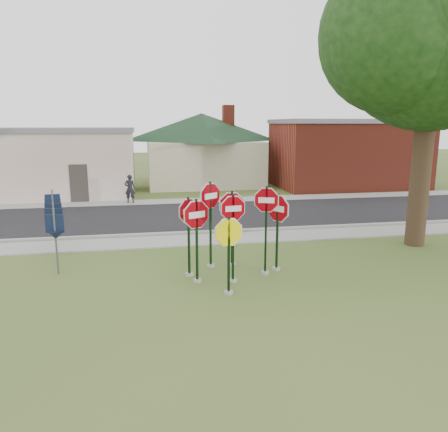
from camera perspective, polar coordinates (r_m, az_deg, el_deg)
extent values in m
plane|color=#385520|center=(11.81, 1.87, -10.05)|extent=(120.00, 120.00, 0.00)
cube|color=gray|center=(16.95, -2.09, -3.09)|extent=(60.00, 1.60, 0.06)
cube|color=black|center=(21.29, -3.87, -0.03)|extent=(60.00, 7.00, 0.04)
cube|color=gray|center=(25.49, -4.99, 1.96)|extent=(60.00, 1.60, 0.06)
cube|color=gray|center=(17.90, -2.56, -2.15)|extent=(60.00, 0.20, 0.14)
cylinder|color=gray|center=(12.60, 1.15, -8.42)|extent=(0.24, 0.24, 0.08)
cube|color=black|center=(12.23, 1.18, -3.01)|extent=(0.07, 0.06, 2.54)
cylinder|color=white|center=(12.03, 1.19, 0.99)|extent=(0.99, 0.13, 0.99)
cylinder|color=#8B000A|center=(12.03, 1.19, 0.99)|extent=(0.92, 0.13, 0.92)
cube|color=white|center=(12.03, 1.19, 0.99)|extent=(0.46, 0.06, 0.16)
cylinder|color=gray|center=(11.76, 0.60, -9.93)|extent=(0.24, 0.24, 0.08)
cube|color=black|center=(11.43, 0.61, -5.22)|extent=(0.07, 0.06, 2.10)
cylinder|color=white|center=(11.26, 0.62, -2.16)|extent=(1.04, 0.16, 1.05)
cylinder|color=#FFE707|center=(11.26, 0.62, -2.16)|extent=(0.96, 0.15, 0.97)
cylinder|color=gray|center=(12.63, -3.51, -8.39)|extent=(0.24, 0.24, 0.08)
cube|color=black|center=(12.27, -3.58, -3.29)|extent=(0.08, 0.07, 2.40)
cylinder|color=white|center=(12.10, -3.62, 0.18)|extent=(1.02, 0.47, 1.11)
cylinder|color=#8B000A|center=(12.10, -3.62, 0.18)|extent=(0.94, 0.44, 1.03)
cube|color=white|center=(12.10, -3.62, 0.18)|extent=(0.47, 0.22, 0.18)
cylinder|color=gray|center=(13.30, 5.37, -7.35)|extent=(0.24, 0.24, 0.08)
cube|color=black|center=(12.94, 5.49, -1.94)|extent=(0.07, 0.07, 2.66)
cylinder|color=white|center=(12.75, 5.57, 2.08)|extent=(0.95, 0.37, 1.01)
cylinder|color=#8B000A|center=(12.75, 5.57, 2.08)|extent=(0.89, 0.35, 0.94)
cube|color=white|center=(12.75, 5.57, 2.08)|extent=(0.44, 0.17, 0.16)
cylinder|color=gray|center=(13.99, 1.01, -6.32)|extent=(0.24, 0.24, 0.08)
cube|color=black|center=(13.67, 1.03, -1.68)|extent=(0.06, 0.05, 2.41)
cylinder|color=white|center=(13.51, 1.04, 1.46)|extent=(1.11, 0.08, 1.11)
cylinder|color=#8B000A|center=(13.51, 1.04, 1.46)|extent=(1.03, 0.08, 1.03)
cube|color=white|center=(13.51, 1.04, 1.46)|extent=(0.51, 0.04, 0.18)
cylinder|color=gray|center=(13.89, -1.74, -6.46)|extent=(0.24, 0.24, 0.08)
cube|color=black|center=(13.53, -1.78, -1.18)|extent=(0.08, 0.08, 2.71)
cylinder|color=white|center=(13.35, -1.80, 2.64)|extent=(0.92, 0.64, 1.10)
cylinder|color=#8B000A|center=(13.35, -1.80, 2.64)|extent=(0.86, 0.59, 1.02)
cube|color=white|center=(13.35, -1.80, 2.64)|extent=(0.43, 0.30, 0.18)
cylinder|color=gray|center=(13.67, 6.85, -6.85)|extent=(0.24, 0.24, 0.08)
cube|color=black|center=(13.34, 6.97, -2.13)|extent=(0.07, 0.08, 2.40)
cylinder|color=white|center=(13.18, 7.05, 0.99)|extent=(0.61, 1.00, 1.15)
cylinder|color=#8B000A|center=(13.18, 7.05, 0.99)|extent=(0.57, 0.93, 1.07)
cube|color=white|center=(13.18, 7.05, 0.99)|extent=(0.28, 0.46, 0.18)
cylinder|color=gray|center=(13.12, -4.54, -7.61)|extent=(0.24, 0.24, 0.08)
cube|color=black|center=(12.78, -4.62, -2.76)|extent=(0.08, 0.08, 2.37)
cylinder|color=white|center=(12.61, -4.68, 0.69)|extent=(0.79, 0.63, 1.00)
cylinder|color=#8B000A|center=(12.61, -4.68, 0.69)|extent=(0.74, 0.59, 0.92)
cube|color=white|center=(12.61, -4.68, 0.69)|extent=(0.37, 0.29, 0.16)
cube|color=#59595E|center=(13.89, -21.09, -3.15)|extent=(0.05, 0.05, 2.00)
cube|color=black|center=(13.76, -21.27, -0.93)|extent=(0.55, 0.13, 0.55)
cone|color=black|center=(13.84, -21.16, -2.35)|extent=(0.65, 0.65, 0.25)
cube|color=#59595E|center=(14.88, -21.17, -2.18)|extent=(0.05, 0.05, 2.00)
cube|color=black|center=(14.76, -21.33, -0.11)|extent=(0.55, 0.09, 0.55)
cone|color=black|center=(14.83, -21.23, -1.43)|extent=(0.62, 0.62, 0.25)
cube|color=#59595E|center=(15.87, -21.24, -1.34)|extent=(0.05, 0.05, 2.00)
cube|color=black|center=(15.76, -21.38, 0.61)|extent=(0.55, 0.05, 0.55)
cone|color=black|center=(15.83, -21.29, -0.63)|extent=(0.58, 0.58, 0.25)
cube|color=#59595E|center=(16.87, -21.29, -0.60)|extent=(0.05, 0.05, 2.00)
cube|color=black|center=(16.77, -21.43, 1.24)|extent=(0.55, 0.05, 0.55)
cone|color=black|center=(16.83, -21.34, 0.07)|extent=(0.58, 0.58, 0.25)
cube|color=#59595E|center=(17.87, -21.34, 0.07)|extent=(0.05, 0.05, 2.00)
cube|color=black|center=(17.77, -21.48, 1.80)|extent=(0.55, 0.09, 0.55)
cone|color=black|center=(17.83, -21.39, 0.69)|extent=(0.62, 0.62, 0.25)
cube|color=silver|center=(29.56, -23.55, 6.25)|extent=(12.00, 6.00, 4.00)
cube|color=slate|center=(29.46, -23.89, 10.21)|extent=(12.20, 6.20, 0.30)
cube|color=#332D28|center=(26.19, -18.41, 4.03)|extent=(1.00, 0.10, 2.20)
cube|color=beige|center=(33.11, -2.88, 7.03)|extent=(8.00, 8.00, 3.20)
pyramid|color=black|center=(33.00, -2.94, 13.27)|extent=(11.60, 11.60, 2.00)
cube|color=maroon|center=(33.32, 0.56, 12.92)|extent=(0.80, 0.80, 1.60)
cube|color=maroon|center=(32.61, 15.84, 7.66)|extent=(10.00, 6.00, 4.50)
cube|color=slate|center=(32.54, 16.08, 11.79)|extent=(10.20, 6.20, 0.30)
cube|color=white|center=(29.07, 14.87, 7.94)|extent=(2.00, 0.08, 0.90)
cylinder|color=#301F15|center=(17.35, 24.36, 5.94)|extent=(0.70, 0.70, 5.86)
sphere|color=black|center=(17.57, 25.73, 21.01)|extent=(6.76, 6.76, 6.76)
cylinder|color=#301F15|center=(44.12, 23.31, 7.82)|extent=(0.50, 0.50, 4.00)
sphere|color=black|center=(44.07, 23.70, 12.49)|extent=(5.60, 5.60, 5.60)
imported|color=black|center=(25.07, -12.19, 3.50)|extent=(0.61, 0.42, 1.60)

